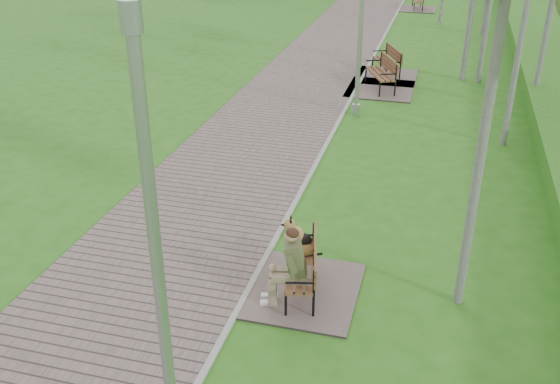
# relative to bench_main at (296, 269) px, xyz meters

# --- Properties ---
(ground) EXTENTS (120.00, 120.00, 0.00)m
(ground) POSITION_rel_bench_main_xyz_m (-0.75, -2.20, -0.44)
(ground) COLOR #2A6918
(ground) RESTS_ON ground
(walkway) EXTENTS (3.50, 67.00, 0.04)m
(walkway) POSITION_rel_bench_main_xyz_m (-2.50, 19.30, -0.42)
(walkway) COLOR #665653
(walkway) RESTS_ON ground
(kerb) EXTENTS (0.10, 67.00, 0.05)m
(kerb) POSITION_rel_bench_main_xyz_m (-0.75, 19.30, -0.41)
(kerb) COLOR #999993
(kerb) RESTS_ON ground
(bench_main) EXTENTS (1.80, 2.00, 1.57)m
(bench_main) POSITION_rel_bench_main_xyz_m (0.00, 0.00, 0.00)
(bench_main) COLOR #665653
(bench_main) RESTS_ON ground
(bench_second) EXTENTS (2.06, 2.29, 1.26)m
(bench_second) POSITION_rel_bench_main_xyz_m (-0.04, 11.20, -0.20)
(bench_second) COLOR #665653
(bench_second) RESTS_ON ground
(bench_third) EXTENTS (1.98, 2.20, 1.22)m
(bench_third) POSITION_rel_bench_main_xyz_m (-0.03, 12.64, -0.21)
(bench_third) COLOR #665653
(bench_third) RESTS_ON ground
(bench_far) EXTENTS (1.78, 1.98, 1.10)m
(bench_far) POSITION_rel_bench_main_xyz_m (0.14, 25.22, -0.24)
(bench_far) COLOR #665653
(bench_far) RESTS_ON ground
(lamp_post_near) EXTENTS (0.20, 0.20, 5.21)m
(lamp_post_near) POSITION_rel_bench_main_xyz_m (-0.42, -3.75, 2.00)
(lamp_post_near) COLOR #9FA2A7
(lamp_post_near) RESTS_ON ground
(lamp_post_second) EXTENTS (0.21, 0.21, 5.47)m
(lamp_post_second) POSITION_rel_bench_main_xyz_m (-0.40, 8.66, 2.12)
(lamp_post_second) COLOR #9FA2A7
(lamp_post_second) RESTS_ON ground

